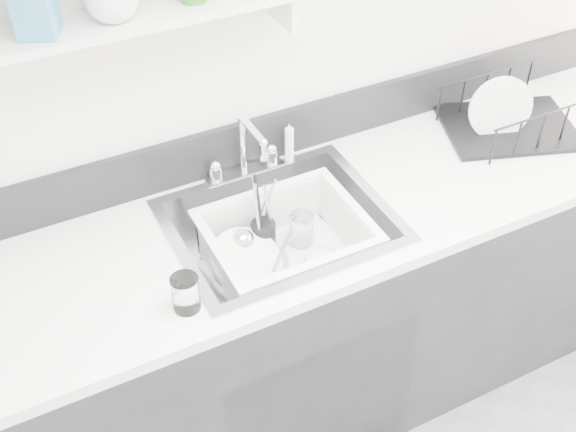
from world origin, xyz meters
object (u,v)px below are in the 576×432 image
sink (280,244)px  wash_tub (287,246)px  counter_run (281,325)px  dish_rack (512,110)px

sink → wash_tub: 0.03m
counter_run → wash_tub: size_ratio=6.85×
dish_rack → wash_tub: bearing=-154.1°
counter_run → dish_rack: bearing=4.7°
counter_run → wash_tub: (0.01, -0.03, 0.38)m
dish_rack → counter_run: bearing=-156.0°
counter_run → dish_rack: dish_rack is taller
sink → wash_tub: size_ratio=1.37×
counter_run → wash_tub: bearing=-79.7°
wash_tub → counter_run: bearing=100.3°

